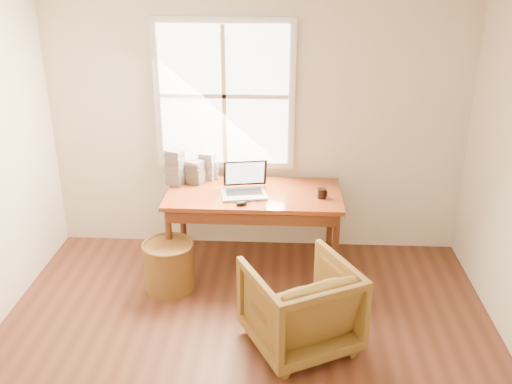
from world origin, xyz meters
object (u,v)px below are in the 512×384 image
(laptop, at_px, (244,180))
(coffee_mug, at_px, (322,193))
(cd_stack_a, at_px, (208,166))
(wicker_stool, at_px, (169,266))
(desk, at_px, (254,194))
(armchair, at_px, (300,306))

(laptop, height_order, coffee_mug, laptop)
(coffee_mug, height_order, cd_stack_a, cd_stack_a)
(wicker_stool, height_order, coffee_mug, coffee_mug)
(coffee_mug, bearing_deg, cd_stack_a, 154.26)
(coffee_mug, relative_size, cd_stack_a, 0.32)
(desk, xyz_separation_m, laptop, (-0.09, -0.09, 0.17))
(laptop, height_order, cd_stack_a, laptop)
(armchair, bearing_deg, laptop, -93.16)
(wicker_stool, bearing_deg, coffee_mug, 15.18)
(armchair, bearing_deg, wicker_stool, -60.32)
(desk, height_order, armchair, desk)
(laptop, relative_size, cd_stack_a, 1.57)
(desk, relative_size, wicker_stool, 3.72)
(armchair, bearing_deg, cd_stack_a, -87.17)
(cd_stack_a, bearing_deg, desk, -33.80)
(armchair, height_order, cd_stack_a, cd_stack_a)
(armchair, relative_size, laptop, 1.75)
(armchair, xyz_separation_m, wicker_stool, (-1.14, 0.74, -0.13))
(armchair, distance_m, coffee_mug, 1.21)
(laptop, xyz_separation_m, coffee_mug, (0.70, -0.01, -0.11))
(laptop, bearing_deg, desk, 34.27)
(laptop, relative_size, coffee_mug, 4.90)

